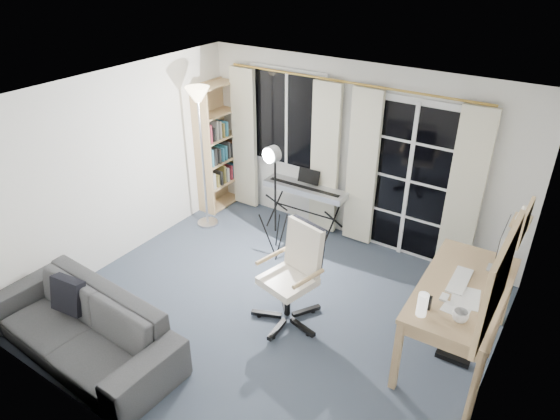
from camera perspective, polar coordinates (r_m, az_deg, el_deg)
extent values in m
cube|color=#3E4C5B|center=(5.74, -1.11, -11.49)|extent=(4.50, 4.00, 0.02)
cube|color=white|center=(6.97, 0.95, 10.37)|extent=(1.20, 0.06, 1.40)
cube|color=black|center=(6.94, 0.82, 10.31)|extent=(1.10, 0.02, 1.30)
cube|color=white|center=(6.93, 0.77, 10.29)|extent=(0.04, 0.03, 1.30)
cube|color=white|center=(6.42, 14.56, 3.19)|extent=(1.32, 0.06, 2.11)
cube|color=black|center=(6.49, 12.01, 3.76)|extent=(0.55, 0.02, 1.95)
cube|color=black|center=(6.32, 16.99, 2.41)|extent=(0.55, 0.02, 1.95)
cube|color=white|center=(6.39, 14.44, 3.06)|extent=(0.05, 0.04, 2.05)
cube|color=white|center=(6.60, 13.94, -0.65)|extent=(1.15, 0.03, 0.03)
cube|color=white|center=(6.38, 14.46, 3.27)|extent=(1.15, 0.03, 0.03)
cube|color=white|center=(6.19, 15.03, 7.44)|extent=(1.15, 0.03, 0.03)
cylinder|color=gold|center=(6.29, 7.72, 14.27)|extent=(3.50, 0.03, 0.03)
cube|color=#F0E8C4|center=(7.41, -4.10, 8.01)|extent=(0.40, 0.07, 2.10)
cube|color=#F0E8C4|center=(6.73, 5.14, 5.74)|extent=(0.40, 0.07, 2.10)
cube|color=#F0E8C4|center=(6.51, 9.39, 4.64)|extent=(0.40, 0.07, 2.10)
cube|color=#F0E8C4|center=(6.15, 20.36, 1.66)|extent=(0.40, 0.07, 2.10)
cube|color=tan|center=(7.28, -8.82, 6.32)|extent=(0.31, 0.03, 1.92)
cube|color=tan|center=(7.89, -4.61, 8.35)|extent=(0.31, 0.03, 1.92)
cube|color=tan|center=(7.66, -7.44, 7.58)|extent=(0.04, 0.86, 1.92)
cube|color=tan|center=(7.96, -6.26, 1.14)|extent=(0.31, 0.87, 0.02)
cube|color=tan|center=(7.80, -6.40, 3.45)|extent=(0.31, 0.87, 0.02)
cube|color=tan|center=(7.66, -6.55, 5.91)|extent=(0.31, 0.87, 0.02)
cube|color=tan|center=(7.52, -6.70, 8.47)|extent=(0.31, 0.87, 0.02)
cube|color=tan|center=(7.40, -6.86, 11.11)|extent=(0.31, 0.87, 0.02)
cube|color=tan|center=(7.29, -7.06, 14.19)|extent=(0.31, 0.87, 0.02)
cube|color=#B7B6AC|center=(7.50, -8.08, 3.38)|extent=(0.22, 0.06, 0.25)
cube|color=olive|center=(7.57, -7.59, 3.46)|extent=(0.22, 0.04, 0.19)
cube|color=#3B3B3B|center=(7.62, -7.21, 3.76)|extent=(0.21, 0.04, 0.22)
cube|color=olive|center=(7.65, -6.87, 4.17)|extent=(0.21, 0.04, 0.29)
cube|color=#B7B6AC|center=(7.72, -6.51, 4.15)|extent=(0.22, 0.05, 0.22)
cube|color=maroon|center=(7.78, -6.09, 4.41)|extent=(0.21, 0.04, 0.23)
cube|color=teal|center=(7.83, -5.75, 4.60)|extent=(0.22, 0.05, 0.23)
cube|color=olive|center=(7.89, -5.36, 4.77)|extent=(0.21, 0.03, 0.22)
cube|color=maroon|center=(7.93, -5.05, 4.97)|extent=(0.22, 0.05, 0.23)
cube|color=#3B3B3B|center=(7.99, -4.65, 5.26)|extent=(0.21, 0.03, 0.25)
cube|color=teal|center=(7.35, -8.27, 6.00)|extent=(0.21, 0.03, 0.26)
cube|color=#3B3B3B|center=(7.39, -7.91, 6.15)|extent=(0.22, 0.06, 0.26)
cube|color=#3B3B3B|center=(7.46, -7.43, 6.27)|extent=(0.21, 0.04, 0.22)
cube|color=teal|center=(7.52, -7.06, 6.40)|extent=(0.21, 0.03, 0.21)
cube|color=teal|center=(7.56, -6.73, 6.63)|extent=(0.21, 0.04, 0.22)
cube|color=#3B3B3B|center=(7.61, -6.38, 6.94)|extent=(0.21, 0.03, 0.26)
cube|color=#3B3B3B|center=(7.67, -6.03, 6.92)|extent=(0.22, 0.05, 0.21)
cube|color=#B16942|center=(7.72, -5.65, 7.16)|extent=(0.22, 0.04, 0.22)
cube|color=olive|center=(7.77, -5.29, 7.37)|extent=(0.21, 0.03, 0.23)
cube|color=#3B3B3B|center=(7.82, -4.98, 7.49)|extent=(0.21, 0.03, 0.22)
cube|color=maroon|center=(7.21, -8.48, 8.70)|extent=(0.21, 0.04, 0.27)
cube|color=#3B3B3B|center=(7.27, -8.07, 8.63)|extent=(0.21, 0.03, 0.21)
cube|color=#B7B6AC|center=(7.31, -7.75, 9.08)|extent=(0.21, 0.03, 0.29)
cube|color=#B7B6AC|center=(7.36, -7.39, 9.15)|extent=(0.21, 0.03, 0.26)
cube|color=olive|center=(7.42, -7.02, 9.13)|extent=(0.21, 0.03, 0.21)
cube|color=teal|center=(7.46, -6.67, 9.31)|extent=(0.22, 0.04, 0.22)
cylinder|color=#B2B2B7|center=(7.39, -8.25, -1.44)|extent=(0.34, 0.34, 0.03)
cylinder|color=#B2B2B7|center=(6.97, -8.79, 5.29)|extent=(0.04, 0.04, 1.87)
cone|color=#FFE5B2|center=(6.65, -9.41, 12.91)|extent=(0.36, 0.36, 0.19)
cylinder|color=black|center=(7.20, -0.33, 0.81)|extent=(0.04, 0.57, 0.52)
cylinder|color=black|center=(7.20, -0.33, 0.81)|extent=(0.04, 0.57, 0.52)
cylinder|color=black|center=(6.82, 6.18, -1.12)|extent=(0.04, 0.57, 0.52)
cylinder|color=black|center=(6.82, 6.18, -1.12)|extent=(0.04, 0.57, 0.52)
cylinder|color=black|center=(7.00, 2.83, -0.13)|extent=(0.92, 0.05, 0.02)
cube|color=silver|center=(6.84, 2.90, 2.42)|extent=(1.20, 0.33, 0.08)
cube|color=white|center=(6.77, 2.60, 2.43)|extent=(1.10, 0.16, 0.01)
cube|color=black|center=(6.79, 2.76, 2.62)|extent=(1.06, 0.10, 0.01)
cube|color=black|center=(6.84, 3.31, 3.88)|extent=(0.32, 0.07, 0.20)
cylinder|color=black|center=(6.44, 0.12, -3.24)|extent=(0.07, 0.24, 0.63)
cylinder|color=black|center=(6.59, -0.28, -2.44)|extent=(0.19, 0.17, 0.63)
cylinder|color=black|center=(6.49, -1.41, -3.02)|extent=(0.23, 0.10, 0.63)
cylinder|color=black|center=(6.21, -0.55, 1.91)|extent=(0.03, 0.03, 1.08)
cylinder|color=silver|center=(5.95, -0.90, 6.38)|extent=(0.23, 0.15, 0.21)
cylinder|color=white|center=(5.91, -1.36, 6.20)|extent=(0.18, 0.05, 0.18)
cube|color=black|center=(5.46, 2.59, -13.25)|extent=(0.34, 0.13, 0.04)
cylinder|color=black|center=(5.43, 3.23, -13.84)|extent=(0.06, 0.06, 0.05)
cube|color=black|center=(5.67, 3.02, -11.41)|extent=(0.22, 0.32, 0.04)
cylinder|color=black|center=(5.71, 3.78, -11.34)|extent=(0.06, 0.06, 0.05)
cube|color=black|center=(5.76, 0.53, -10.57)|extent=(0.26, 0.29, 0.04)
cylinder|color=black|center=(5.84, 0.42, -10.21)|extent=(0.06, 0.06, 0.05)
cube|color=black|center=(5.62, -1.55, -11.78)|extent=(0.33, 0.18, 0.04)
cylinder|color=black|center=(5.65, -2.40, -11.83)|extent=(0.06, 0.06, 0.05)
cube|color=black|center=(5.43, -0.35, -13.49)|extent=(0.08, 0.34, 0.04)
cylinder|color=black|center=(5.39, -0.81, -14.19)|extent=(0.06, 0.06, 0.05)
cylinder|color=black|center=(5.42, 0.87, -10.09)|extent=(0.08, 0.08, 0.42)
cube|color=white|center=(5.28, 0.88, -8.12)|extent=(0.59, 0.59, 0.08)
cube|color=white|center=(5.23, 2.76, -4.27)|extent=(0.48, 0.24, 0.56)
cube|color=black|center=(5.25, 3.10, -3.91)|extent=(0.46, 0.21, 0.51)
cylinder|color=tan|center=(5.36, -0.98, -5.27)|extent=(0.14, 0.42, 0.05)
cylinder|color=tan|center=(5.04, 3.27, -7.84)|extent=(0.14, 0.42, 0.05)
cube|color=#A07A52|center=(5.04, 20.25, -8.45)|extent=(0.82, 1.56, 0.04)
cube|color=#A07A52|center=(5.08, 20.10, -9.15)|extent=(0.78, 1.52, 0.11)
cube|color=#A07A52|center=(4.79, 13.19, -15.89)|extent=(0.07, 0.07, 0.78)
cube|color=#A07A52|center=(4.72, 21.36, -18.34)|extent=(0.07, 0.07, 0.78)
cube|color=#A07A52|center=(5.90, 18.05, -6.98)|extent=(0.07, 0.07, 0.78)
cube|color=#A07A52|center=(5.84, 24.50, -8.76)|extent=(0.07, 0.07, 0.78)
cube|color=silver|center=(5.37, 23.63, -6.27)|extent=(0.20, 0.14, 0.02)
cube|color=silver|center=(5.29, 23.94, -4.97)|extent=(0.05, 0.03, 0.24)
cube|color=silver|center=(5.20, 24.32, -3.36)|extent=(0.06, 0.59, 0.37)
cube|color=black|center=(5.21, 24.08, -3.29)|extent=(0.03, 0.55, 0.33)
cube|color=white|center=(5.08, 19.85, -7.59)|extent=(0.17, 0.47, 0.02)
cube|color=white|center=(4.82, 18.25, -9.45)|extent=(0.07, 0.11, 0.02)
cube|color=white|center=(4.89, 20.45, -9.35)|extent=(0.30, 0.37, 0.01)
cube|color=white|center=(4.72, 19.43, -10.71)|extent=(0.24, 0.18, 0.00)
cube|color=black|center=(4.62, 16.57, -10.10)|extent=(0.06, 0.05, 0.13)
cylinder|color=white|center=(4.51, 15.96, -10.36)|extent=(0.09, 0.09, 0.22)
cube|color=black|center=(5.44, 19.12, -15.71)|extent=(0.33, 0.10, 0.05)
imported|color=silver|center=(4.57, 19.94, -11.21)|extent=(0.14, 0.11, 0.14)
cube|color=tan|center=(3.90, 23.66, -7.54)|extent=(0.04, 0.94, 0.74)
cube|color=white|center=(3.90, 23.37, -7.46)|extent=(0.01, 0.84, 0.64)
cube|color=tan|center=(4.65, 26.22, -1.33)|extent=(0.03, 0.42, 0.32)
cube|color=#49924F|center=(4.65, 26.04, -1.28)|extent=(0.00, 0.36, 0.26)
cube|color=tan|center=(5.21, 25.85, -1.18)|extent=(0.16, 0.30, 0.02)
cone|color=white|center=(5.17, 26.06, -0.32)|extent=(0.12, 0.12, 0.15)
imported|color=#333335|center=(5.35, -21.98, -11.46)|extent=(2.21, 0.74, 0.85)
cube|color=black|center=(5.57, -23.04, -8.93)|extent=(0.39, 0.24, 0.39)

